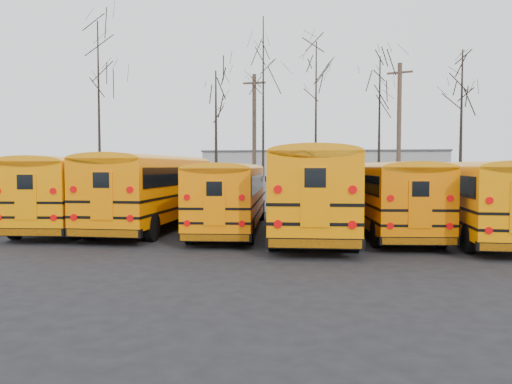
% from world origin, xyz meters
% --- Properties ---
extents(ground, '(120.00, 120.00, 0.00)m').
position_xyz_m(ground, '(0.00, 0.00, 0.00)').
color(ground, black).
rests_on(ground, ground).
extents(fence, '(40.00, 0.04, 2.00)m').
position_xyz_m(fence, '(0.00, 12.00, 1.00)').
color(fence, gray).
rests_on(fence, ground).
extents(distant_building, '(22.00, 8.00, 4.00)m').
position_xyz_m(distant_building, '(2.00, 32.00, 2.00)').
color(distant_building, '#A09F9B').
rests_on(distant_building, ground).
extents(bus_a, '(3.64, 11.24, 3.09)m').
position_xyz_m(bus_a, '(-8.02, 3.36, 1.81)').
color(bus_a, black).
rests_on(bus_a, ground).
extents(bus_b, '(2.66, 11.45, 3.20)m').
position_xyz_m(bus_b, '(-4.82, 3.58, 1.87)').
color(bus_b, black).
rests_on(bus_b, ground).
extents(bus_c, '(3.15, 10.29, 2.84)m').
position_xyz_m(bus_c, '(-1.39, 2.86, 1.66)').
color(bus_c, black).
rests_on(bus_c, ground).
extents(bus_d, '(3.43, 12.25, 3.39)m').
position_xyz_m(bus_d, '(1.87, 2.49, 1.99)').
color(bus_d, black).
rests_on(bus_d, ground).
extents(bus_e, '(3.35, 10.44, 2.88)m').
position_xyz_m(bus_e, '(4.82, 3.06, 1.68)').
color(bus_e, black).
rests_on(bus_e, ground).
extents(bus_f, '(2.43, 10.35, 2.89)m').
position_xyz_m(bus_f, '(7.88, 2.25, 1.69)').
color(bus_f, black).
rests_on(bus_f, ground).
extents(utility_pole_left, '(1.64, 0.29, 9.22)m').
position_xyz_m(utility_pole_left, '(-2.75, 18.63, 4.74)').
color(utility_pole_left, '#443326').
rests_on(utility_pole_left, ground).
extents(utility_pole_right, '(1.64, 0.72, 9.61)m').
position_xyz_m(utility_pole_right, '(7.25, 18.05, 4.94)').
color(utility_pole_right, brown).
rests_on(utility_pole_right, ground).
extents(tree_0, '(0.26, 0.26, 12.77)m').
position_xyz_m(tree_0, '(-13.45, 16.37, 6.39)').
color(tree_0, black).
rests_on(tree_0, ground).
extents(tree_1, '(0.26, 0.26, 9.19)m').
position_xyz_m(tree_1, '(-5.12, 16.71, 4.59)').
color(tree_1, black).
rests_on(tree_1, ground).
extents(tree_2, '(0.26, 0.26, 12.35)m').
position_xyz_m(tree_2, '(-1.70, 15.53, 6.18)').
color(tree_2, black).
rests_on(tree_2, ground).
extents(tree_3, '(0.26, 0.26, 10.23)m').
position_xyz_m(tree_3, '(1.75, 13.91, 5.12)').
color(tree_3, black).
rests_on(tree_3, ground).
extents(tree_4, '(0.26, 0.26, 9.41)m').
position_xyz_m(tree_4, '(5.63, 14.86, 4.70)').
color(tree_4, black).
rests_on(tree_4, ground).
extents(tree_5, '(0.26, 0.26, 10.26)m').
position_xyz_m(tree_5, '(11.14, 17.56, 5.13)').
color(tree_5, black).
rests_on(tree_5, ground).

